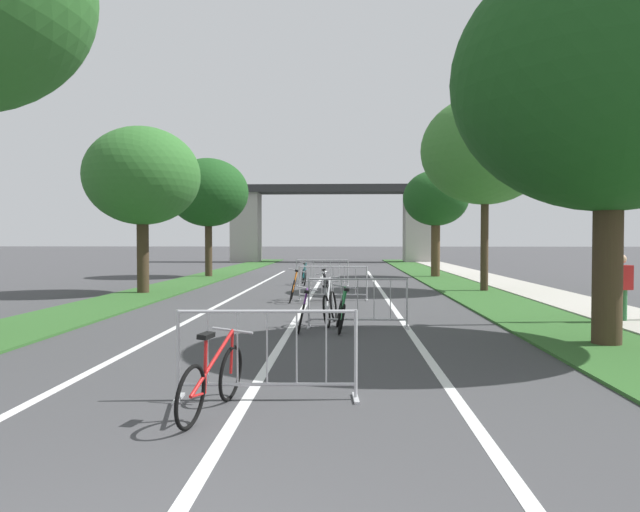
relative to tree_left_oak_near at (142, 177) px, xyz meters
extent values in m
cube|color=#2D5B26|center=(0.18, 5.35, -3.98)|extent=(2.28, 55.31, 0.05)
cube|color=#2D5B26|center=(11.35, 5.35, -3.98)|extent=(2.28, 55.31, 0.05)
cube|color=#ADA89E|center=(13.52, 5.35, -3.96)|extent=(2.06, 55.31, 0.08)
cube|color=silver|center=(5.77, -1.28, -4.00)|extent=(0.14, 32.00, 0.01)
cube|color=silver|center=(8.21, -1.28, -4.00)|extent=(0.14, 32.00, 0.01)
cube|color=silver|center=(3.32, -1.28, -4.00)|extent=(0.14, 32.00, 0.01)
cube|color=#2D2D30|center=(5.77, 28.43, 1.98)|extent=(20.35, 2.99, 0.60)
cube|color=#9E9B93|center=(-1.31, 28.43, -1.16)|extent=(2.27, 2.40, 5.68)
cube|color=#9E9B93|center=(12.85, 28.43, -1.16)|extent=(2.27, 2.40, 5.68)
cylinder|color=#3D2D1E|center=(0.00, 0.00, -2.72)|extent=(0.40, 0.40, 2.56)
ellipsoid|color=#2D6628|center=(0.00, 0.00, 0.02)|extent=(3.91, 3.91, 3.32)
cylinder|color=#3D2D1E|center=(0.15, 8.94, -2.65)|extent=(0.35, 0.35, 2.70)
ellipsoid|color=#194719|center=(0.15, 8.94, 0.17)|extent=(3.95, 3.95, 3.36)
cylinder|color=#3D2D1E|center=(11.46, -9.31, -2.69)|extent=(0.50, 0.50, 2.62)
ellipsoid|color=#194719|center=(11.46, -9.31, 0.65)|extent=(5.41, 5.41, 4.60)
cylinder|color=#3D2D1E|center=(11.84, 1.31, -2.34)|extent=(0.27, 0.27, 3.33)
ellipsoid|color=#38702D|center=(11.84, 1.31, 1.02)|extent=(4.52, 4.52, 3.84)
cylinder|color=#4C3823|center=(11.34, 9.27, -2.66)|extent=(0.44, 0.44, 2.69)
ellipsoid|color=#194719|center=(11.34, 9.27, -0.11)|extent=(3.20, 3.20, 2.72)
cylinder|color=#ADADB2|center=(4.97, -13.00, -3.48)|extent=(0.04, 0.04, 1.05)
cube|color=#ADADB2|center=(4.97, -13.00, -3.99)|extent=(0.08, 0.44, 0.03)
cylinder|color=#ADADB2|center=(7.03, -12.89, -3.48)|extent=(0.04, 0.04, 1.05)
cube|color=#ADADB2|center=(7.03, -12.89, -3.99)|extent=(0.08, 0.44, 0.03)
cylinder|color=#ADADB2|center=(6.00, -12.94, -2.97)|extent=(2.06, 0.15, 0.04)
cylinder|color=#ADADB2|center=(6.00, -12.94, -3.82)|extent=(2.06, 0.15, 0.04)
cylinder|color=#ADADB2|center=(5.32, -12.98, -3.39)|extent=(0.02, 0.02, 0.87)
cylinder|color=#ADADB2|center=(5.66, -12.96, -3.39)|extent=(0.02, 0.02, 0.87)
cylinder|color=#ADADB2|center=(6.00, -12.94, -3.39)|extent=(0.02, 0.02, 0.87)
cylinder|color=#ADADB2|center=(6.35, -12.92, -3.39)|extent=(0.02, 0.02, 0.87)
cylinder|color=#ADADB2|center=(6.69, -12.91, -3.39)|extent=(0.02, 0.02, 0.87)
cylinder|color=#ADADB2|center=(6.14, -7.39, -3.48)|extent=(0.04, 0.04, 1.05)
cube|color=#ADADB2|center=(6.14, -7.39, -3.99)|extent=(0.06, 0.44, 0.03)
cylinder|color=#ADADB2|center=(8.20, -7.38, -3.48)|extent=(0.04, 0.04, 1.05)
cube|color=#ADADB2|center=(8.20, -7.38, -3.99)|extent=(0.06, 0.44, 0.03)
cylinder|color=#ADADB2|center=(7.17, -7.38, -2.97)|extent=(2.06, 0.05, 0.04)
cylinder|color=#ADADB2|center=(7.17, -7.38, -3.82)|extent=(2.06, 0.05, 0.04)
cylinder|color=#ADADB2|center=(6.48, -7.38, -3.39)|extent=(0.02, 0.02, 0.87)
cylinder|color=#ADADB2|center=(6.83, -7.38, -3.39)|extent=(0.02, 0.02, 0.87)
cylinder|color=#ADADB2|center=(7.17, -7.38, -3.39)|extent=(0.02, 0.02, 0.87)
cylinder|color=#ADADB2|center=(7.51, -7.38, -3.39)|extent=(0.02, 0.02, 0.87)
cylinder|color=#ADADB2|center=(7.86, -7.38, -3.39)|extent=(0.02, 0.02, 0.87)
cylinder|color=#ADADB2|center=(5.50, -1.81, -3.48)|extent=(0.04, 0.04, 1.05)
cube|color=#ADADB2|center=(5.50, -1.81, -3.99)|extent=(0.06, 0.44, 0.03)
cylinder|color=#ADADB2|center=(7.56, -1.83, -3.48)|extent=(0.04, 0.04, 1.05)
cube|color=#ADADB2|center=(7.56, -1.83, -3.99)|extent=(0.06, 0.44, 0.03)
cylinder|color=#ADADB2|center=(6.53, -1.82, -2.97)|extent=(2.06, 0.06, 0.04)
cylinder|color=#ADADB2|center=(6.53, -1.82, -3.82)|extent=(2.06, 0.06, 0.04)
cylinder|color=#ADADB2|center=(5.85, -1.81, -3.39)|extent=(0.02, 0.02, 0.87)
cylinder|color=#ADADB2|center=(6.19, -1.82, -3.39)|extent=(0.02, 0.02, 0.87)
cylinder|color=#ADADB2|center=(6.53, -1.82, -3.39)|extent=(0.02, 0.02, 0.87)
cylinder|color=#ADADB2|center=(6.88, -1.82, -3.39)|extent=(0.02, 0.02, 0.87)
cylinder|color=#ADADB2|center=(7.22, -1.83, -3.39)|extent=(0.02, 0.02, 0.87)
cylinder|color=#ADADB2|center=(4.95, 3.79, -3.48)|extent=(0.04, 0.04, 1.05)
cube|color=#ADADB2|center=(4.95, 3.79, -3.99)|extent=(0.08, 0.44, 0.03)
cylinder|color=#ADADB2|center=(7.01, 3.69, -3.48)|extent=(0.04, 0.04, 1.05)
cube|color=#ADADB2|center=(7.01, 3.69, -3.99)|extent=(0.08, 0.44, 0.03)
cylinder|color=#ADADB2|center=(5.98, 3.74, -2.97)|extent=(2.06, 0.15, 0.04)
cylinder|color=#ADADB2|center=(5.98, 3.74, -3.82)|extent=(2.06, 0.15, 0.04)
cylinder|color=#ADADB2|center=(5.30, 3.78, -3.39)|extent=(0.02, 0.02, 0.87)
cylinder|color=#ADADB2|center=(5.64, 3.76, -3.39)|extent=(0.02, 0.02, 0.87)
cylinder|color=#ADADB2|center=(5.98, 3.74, -3.39)|extent=(0.02, 0.02, 0.87)
cylinder|color=#ADADB2|center=(6.32, 3.72, -3.39)|extent=(0.02, 0.02, 0.87)
cylinder|color=#ADADB2|center=(6.67, 3.71, -3.39)|extent=(0.02, 0.02, 0.87)
torus|color=black|center=(5.36, -2.70, -3.65)|extent=(0.21, 0.71, 0.69)
torus|color=black|center=(5.31, -1.69, -3.65)|extent=(0.21, 0.71, 0.69)
cylinder|color=orange|center=(5.40, -2.22, -3.38)|extent=(0.11, 1.00, 0.59)
cylinder|color=orange|center=(5.40, -2.41, -3.38)|extent=(0.18, 0.11, 0.65)
cylinder|color=orange|center=(5.35, -2.54, -3.68)|extent=(0.05, 0.33, 0.08)
cylinder|color=orange|center=(5.37, -1.71, -3.38)|extent=(0.16, 0.09, 0.56)
cube|color=black|center=(5.47, -2.44, -3.07)|extent=(0.12, 0.24, 0.07)
cylinder|color=#99999E|center=(5.43, -1.73, -3.10)|extent=(0.54, 0.05, 0.14)
torus|color=black|center=(6.84, -8.28, -3.70)|extent=(0.19, 0.62, 0.61)
torus|color=black|center=(6.79, -7.27, -3.70)|extent=(0.19, 0.62, 0.61)
cylinder|color=#1E7238|center=(6.87, -7.80, -3.42)|extent=(0.10, 0.98, 0.59)
cylinder|color=#1E7238|center=(6.87, -7.99, -3.44)|extent=(0.17, 0.11, 0.61)
cylinder|color=#1E7238|center=(6.83, -8.12, -3.72)|extent=(0.05, 0.33, 0.07)
cylinder|color=#1E7238|center=(6.85, -7.30, -3.42)|extent=(0.15, 0.09, 0.56)
cube|color=black|center=(6.93, -8.02, -3.14)|extent=(0.12, 0.24, 0.07)
cylinder|color=#99999E|center=(6.90, -7.32, -3.14)|extent=(0.54, 0.05, 0.13)
torus|color=black|center=(5.40, -14.04, -3.68)|extent=(0.22, 0.65, 0.65)
torus|color=black|center=(5.59, -13.02, -3.68)|extent=(0.22, 0.65, 0.65)
cylinder|color=red|center=(5.51, -13.56, -3.43)|extent=(0.27, 1.00, 0.54)
cylinder|color=red|center=(5.48, -13.75, -3.42)|extent=(0.09, 0.13, 0.62)
cylinder|color=red|center=(5.43, -13.88, -3.70)|extent=(0.09, 0.34, 0.08)
cylinder|color=red|center=(5.61, -13.05, -3.43)|extent=(0.08, 0.10, 0.51)
cube|color=black|center=(5.50, -13.80, -3.12)|extent=(0.15, 0.26, 0.06)
cylinder|color=#99999E|center=(5.63, -13.07, -3.18)|extent=(0.49, 0.12, 0.07)
torus|color=black|center=(5.13, 4.78, -3.69)|extent=(0.19, 0.63, 0.62)
torus|color=black|center=(5.29, 3.79, -3.69)|extent=(0.19, 0.63, 0.62)
cylinder|color=#197A7F|center=(5.23, 4.31, -3.38)|extent=(0.24, 0.96, 0.65)
cylinder|color=#197A7F|center=(5.20, 4.50, -3.44)|extent=(0.09, 0.13, 0.60)
cylinder|color=#197A7F|center=(5.15, 4.62, -3.71)|extent=(0.07, 0.33, 0.07)
cylinder|color=#197A7F|center=(5.31, 3.82, -3.38)|extent=(0.09, 0.10, 0.62)
cube|color=black|center=(5.22, 4.54, -3.15)|extent=(0.14, 0.25, 0.06)
cylinder|color=#99999E|center=(5.33, 3.84, -3.08)|extent=(0.50, 0.11, 0.07)
torus|color=black|center=(6.39, -1.80, -3.66)|extent=(0.20, 0.69, 0.68)
torus|color=black|center=(6.37, -2.79, -3.66)|extent=(0.20, 0.69, 0.68)
cylinder|color=black|center=(6.32, -2.27, -3.39)|extent=(0.17, 0.96, 0.58)
cylinder|color=black|center=(6.33, -2.08, -3.38)|extent=(0.18, 0.12, 0.66)
cylinder|color=black|center=(6.39, -1.96, -3.68)|extent=(0.03, 0.32, 0.08)
cylinder|color=black|center=(6.31, -2.77, -3.39)|extent=(0.15, 0.09, 0.55)
cube|color=black|center=(6.26, -2.05, -3.05)|extent=(0.11, 0.24, 0.07)
cylinder|color=#99999E|center=(6.26, -2.74, -3.12)|extent=(0.44, 0.04, 0.12)
torus|color=black|center=(6.04, -8.23, -3.70)|extent=(0.20, 0.61, 0.60)
torus|color=black|center=(5.99, -7.23, -3.70)|extent=(0.20, 0.61, 0.60)
cylinder|color=#662884|center=(6.07, -7.75, -3.44)|extent=(0.10, 0.98, 0.55)
cylinder|color=#662884|center=(6.08, -7.94, -3.47)|extent=(0.17, 0.11, 0.56)
cylinder|color=#662884|center=(6.03, -8.07, -3.72)|extent=(0.05, 0.33, 0.07)
cylinder|color=#662884|center=(6.05, -7.25, -3.44)|extent=(0.15, 0.09, 0.53)
cube|color=black|center=(6.14, -7.98, -3.19)|extent=(0.12, 0.24, 0.07)
cylinder|color=#99999E|center=(6.10, -7.28, -3.18)|extent=(0.43, 0.05, 0.12)
torus|color=black|center=(6.52, -7.37, -3.65)|extent=(0.22, 0.71, 0.70)
torus|color=black|center=(6.64, -6.41, -3.65)|extent=(0.22, 0.71, 0.70)
cylinder|color=#B7B7BC|center=(6.54, -6.91, -3.33)|extent=(0.08, 0.94, 0.68)
cylinder|color=#B7B7BC|center=(6.52, -7.09, -3.42)|extent=(0.13, 0.11, 0.57)
cylinder|color=#B7B7BC|center=(6.54, -7.21, -3.68)|extent=(0.07, 0.31, 0.08)
cylinder|color=#B7B7BC|center=(6.60, -6.43, -3.33)|extent=(0.12, 0.08, 0.65)
cube|color=black|center=(6.49, -7.12, -3.14)|extent=(0.14, 0.25, 0.06)
cylinder|color=#99999E|center=(6.56, -6.45, -3.01)|extent=(0.45, 0.09, 0.08)
cylinder|color=#33723F|center=(13.04, -6.58, -3.62)|extent=(0.11, 0.11, 0.76)
cylinder|color=#33723F|center=(12.88, -6.60, -3.62)|extent=(0.11, 0.11, 0.76)
cube|color=#B21E1E|center=(12.96, -6.59, -2.97)|extent=(0.44, 0.31, 0.54)
cylinder|color=#B21E1E|center=(13.19, -6.56, -3.00)|extent=(0.09, 0.09, 0.49)
cylinder|color=#B21E1E|center=(12.72, -6.63, -3.00)|extent=(0.09, 0.09, 0.49)
sphere|color=tan|center=(12.96, -6.59, -2.57)|extent=(0.21, 0.21, 0.21)
camera|label=1|loc=(6.91, -19.65, -2.14)|focal=32.83mm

